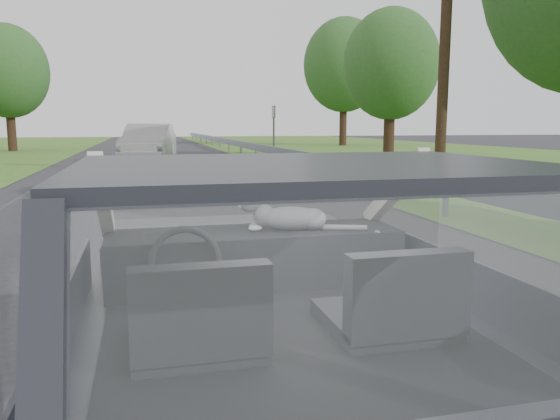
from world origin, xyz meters
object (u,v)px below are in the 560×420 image
cat (291,217)px  utility_pole (446,17)px  highway_sign (274,130)px  subject_car (283,317)px  other_car (149,143)px

cat → utility_pole: 12.38m
highway_sign → utility_pole: utility_pole is taller
utility_pole → subject_car: bearing=-123.4°
utility_pole → cat: bearing=-124.1°
other_car → utility_pole: bearing=-45.6°
highway_sign → utility_pole: 15.43m
cat → highway_sign: 25.72m
other_car → cat: bearing=-79.2°
highway_sign → subject_car: bearing=-98.1°
cat → other_car: (-0.51, 20.23, -0.27)m
subject_car → other_car: size_ratio=0.82×
cat → subject_car: bearing=-95.3°
cat → other_car: bearing=104.6°
other_car → highway_sign: bearing=46.2°
cat → utility_pole: size_ratio=0.06×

